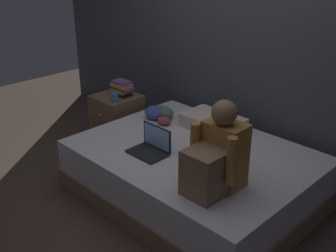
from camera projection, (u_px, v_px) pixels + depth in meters
name	position (u px, v px, depth m)	size (l,w,h in m)	color
ground_plane	(153.00, 201.00, 3.67)	(8.00, 8.00, 0.00)	#47382D
wall_back	(244.00, 28.00, 3.90)	(5.60, 0.10, 2.70)	#424751
bed	(193.00, 174.00, 3.64)	(2.00, 1.50, 0.47)	#7A6047
nightstand	(117.00, 120.00, 4.59)	(0.44, 0.46, 0.58)	brown
person_sitting	(217.00, 157.00, 2.90)	(0.39, 0.44, 0.66)	olive
laptop	(151.00, 146.00, 3.48)	(0.32, 0.23, 0.22)	black
pillow	(213.00, 123.00, 3.92)	(0.56, 0.36, 0.13)	beige
book_stack	(122.00, 88.00, 4.45)	(0.24, 0.16, 0.16)	black
mug	(115.00, 97.00, 4.29)	(0.08, 0.08, 0.09)	teal
clothes_pile	(160.00, 113.00, 4.15)	(0.36, 0.27, 0.13)	#3D4C8E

